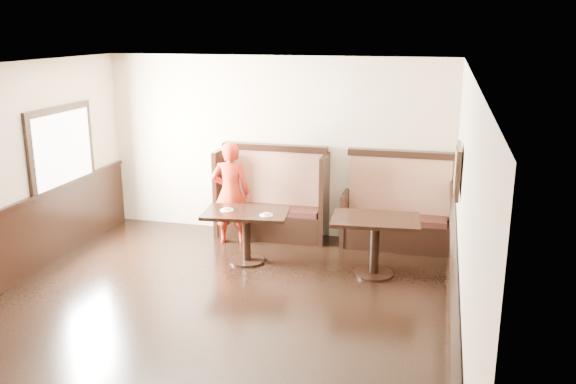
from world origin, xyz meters
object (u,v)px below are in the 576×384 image
(table_main, at_px, (246,223))
(table_neighbor, at_px, (375,232))
(child, at_px, (231,193))
(booth_neighbor, at_px, (398,216))
(booth_main, at_px, (272,204))

(table_main, relative_size, table_neighbor, 1.03)
(child, bearing_deg, table_main, 109.63)
(table_main, distance_m, child, 0.88)
(table_main, bearing_deg, table_neighbor, -7.23)
(booth_neighbor, bearing_deg, child, -169.52)
(booth_main, bearing_deg, table_neighbor, -34.31)
(table_neighbor, relative_size, child, 0.76)
(booth_neighbor, relative_size, table_main, 1.33)
(table_main, height_order, table_neighbor, table_neighbor)
(booth_neighbor, height_order, child, child)
(booth_neighbor, distance_m, child, 2.54)
(booth_neighbor, bearing_deg, table_main, -149.81)
(table_neighbor, bearing_deg, booth_main, 141.23)
(booth_main, relative_size, child, 1.11)
(booth_main, bearing_deg, table_main, -92.55)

